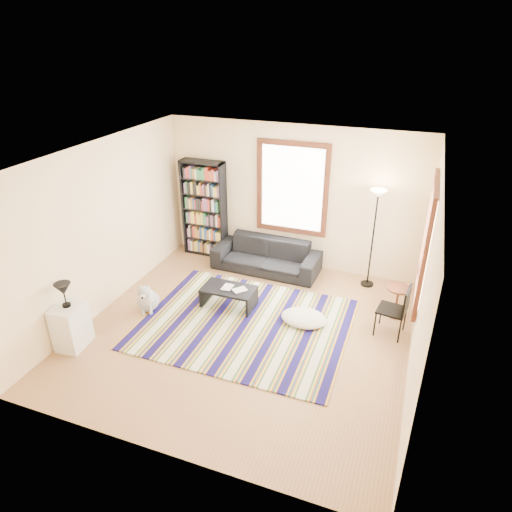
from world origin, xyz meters
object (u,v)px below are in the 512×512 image
(bookshelf, at_px, (204,209))
(folding_chair, at_px, (392,310))
(sofa, at_px, (266,256))
(coffee_table, at_px, (229,297))
(floor_cushion, at_px, (304,318))
(white_cabinet, at_px, (71,326))
(side_table, at_px, (397,301))
(floor_lamp, at_px, (373,240))
(dog, at_px, (148,295))

(bookshelf, distance_m, folding_chair, 4.30)
(sofa, bearing_deg, coffee_table, -94.75)
(sofa, bearing_deg, floor_cushion, -50.30)
(white_cabinet, bearing_deg, coffee_table, 40.44)
(white_cabinet, bearing_deg, side_table, 24.04)
(white_cabinet, bearing_deg, floor_lamp, 35.61)
(bookshelf, xyz_separation_m, floor_cushion, (2.63, -1.79, -0.91))
(sofa, relative_size, coffee_table, 2.32)
(sofa, xyz_separation_m, dog, (-1.41, -2.05, -0.03))
(side_table, distance_m, white_cabinet, 5.16)
(bookshelf, bearing_deg, sofa, -10.58)
(floor_cushion, relative_size, floor_lamp, 0.40)
(floor_cushion, relative_size, side_table, 1.39)
(coffee_table, relative_size, white_cabinet, 1.29)
(floor_lamp, height_order, side_table, floor_lamp)
(floor_cushion, bearing_deg, sofa, 127.93)
(sofa, distance_m, dog, 2.49)
(coffee_table, relative_size, side_table, 1.67)
(side_table, bearing_deg, floor_cushion, -151.45)
(coffee_table, bearing_deg, floor_cushion, -1.69)
(white_cabinet, xyz_separation_m, dog, (0.53, 1.24, -0.07))
(side_table, relative_size, dog, 0.97)
(floor_lamp, bearing_deg, bookshelf, 177.16)
(coffee_table, height_order, folding_chair, folding_chair)
(coffee_table, bearing_deg, side_table, 14.61)
(floor_cushion, bearing_deg, bookshelf, 145.79)
(floor_lamp, height_order, dog, floor_lamp)
(folding_chair, relative_size, dog, 1.54)
(floor_lamp, bearing_deg, coffee_table, -143.71)
(sofa, relative_size, dog, 3.74)
(folding_chair, bearing_deg, coffee_table, -168.28)
(bookshelf, relative_size, white_cabinet, 2.86)
(side_table, bearing_deg, dog, -162.07)
(bookshelf, distance_m, white_cabinet, 3.65)
(sofa, height_order, side_table, sofa)
(bookshelf, bearing_deg, floor_cushion, -34.21)
(sofa, xyz_separation_m, bookshelf, (-1.44, 0.27, 0.69))
(floor_cushion, xyz_separation_m, folding_chair, (1.33, 0.20, 0.34))
(sofa, bearing_deg, side_table, -14.84)
(sofa, xyz_separation_m, floor_lamp, (1.98, 0.10, 0.62))
(floor_lamp, distance_m, folding_chair, 1.59)
(floor_cushion, relative_size, dog, 1.35)
(folding_chair, xyz_separation_m, white_cabinet, (-4.45, -1.98, -0.08))
(floor_cushion, xyz_separation_m, floor_lamp, (0.80, 1.62, 0.84))
(folding_chair, distance_m, dog, 3.99)
(coffee_table, distance_m, floor_lamp, 2.77)
(folding_chair, bearing_deg, floor_cushion, -163.06)
(side_table, bearing_deg, floor_lamp, 124.07)
(coffee_table, xyz_separation_m, floor_cushion, (1.35, -0.04, -0.09))
(bookshelf, height_order, coffee_table, bookshelf)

